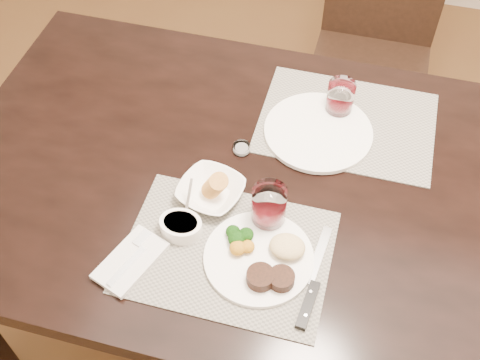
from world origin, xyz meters
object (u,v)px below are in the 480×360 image
(chair_far, at_px, (375,41))
(cracker_bowl, at_px, (211,191))
(steak_knife, at_px, (311,292))
(wine_glass_near, at_px, (269,208))
(dinner_plate, at_px, (264,258))
(far_plate, at_px, (318,132))

(chair_far, height_order, cracker_bowl, chair_far)
(steak_knife, bearing_deg, chair_far, 94.44)
(chair_far, distance_m, cracker_bowl, 1.10)
(chair_far, distance_m, wine_glass_near, 1.11)
(dinner_plate, height_order, far_plate, dinner_plate)
(far_plate, bearing_deg, steak_knife, -81.58)
(far_plate, bearing_deg, dinner_plate, -96.46)
(chair_far, bearing_deg, dinner_plate, -97.21)
(chair_far, relative_size, wine_glass_near, 8.21)
(chair_far, distance_m, far_plate, 0.80)
(wine_glass_near, distance_m, far_plate, 0.31)
(steak_knife, height_order, far_plate, steak_knife)
(cracker_bowl, bearing_deg, wine_glass_near, -12.71)
(steak_knife, xyz_separation_m, far_plate, (-0.07, 0.47, 0.00))
(wine_glass_near, bearing_deg, dinner_plate, -81.97)
(chair_far, height_order, far_plate, chair_far)
(steak_knife, xyz_separation_m, cracker_bowl, (-0.28, 0.20, 0.01))
(cracker_bowl, distance_m, wine_glass_near, 0.16)
(dinner_plate, relative_size, steak_knife, 0.92)
(chair_far, xyz_separation_m, wine_glass_near, (-0.16, -1.05, 0.30))
(dinner_plate, bearing_deg, wine_glass_near, 103.84)
(chair_far, height_order, wine_glass_near, chair_far)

